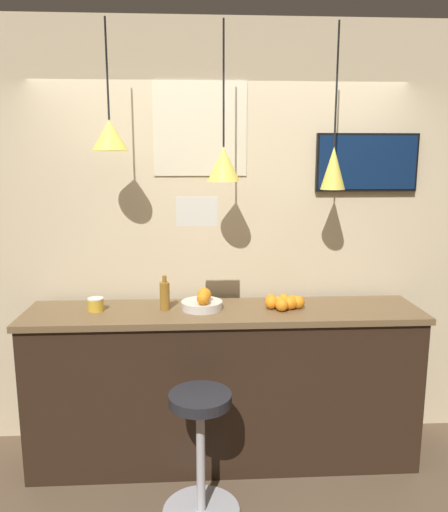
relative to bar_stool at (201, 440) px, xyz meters
name	(u,v)px	position (x,y,z in m)	size (l,w,h in m)	color
back_wall	(221,238)	(0.16, 0.92, 0.99)	(8.00, 0.06, 2.90)	beige
service_counter	(224,385)	(0.16, 0.54, 0.07)	(2.53, 0.54, 1.04)	black
bar_stool	(201,440)	(0.00, 0.00, 0.00)	(0.44, 0.44, 0.73)	#B7B7BC
fruit_bowl	(202,303)	(0.02, 0.55, 0.63)	(0.27, 0.27, 0.14)	beige
orange_pile	(286,302)	(0.56, 0.54, 0.63)	(0.26, 0.22, 0.08)	orange
juice_bottle	(165,295)	(-0.22, 0.56, 0.68)	(0.06, 0.06, 0.22)	olive
spread_jar	(96,304)	(-0.65, 0.56, 0.63)	(0.10, 0.10, 0.08)	gold
pendant_lamp_left	(110,135)	(-0.52, 0.58, 1.68)	(0.22, 0.22, 0.76)	black
pendant_lamp_middle	(224,164)	(0.16, 0.58, 1.51)	(0.20, 0.20, 0.95)	black
pendant_lamp_right	(333,167)	(0.85, 0.58, 1.49)	(0.15, 0.15, 1.00)	black
mounted_tv	(367,163)	(1.16, 0.86, 1.51)	(0.70, 0.04, 0.39)	black
hanging_menu_board	(197,211)	(-0.01, 0.34, 1.24)	(0.24, 0.01, 0.17)	silver
wall_poster	(200,129)	(0.02, 0.88, 1.73)	(0.62, 0.01, 0.62)	beige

